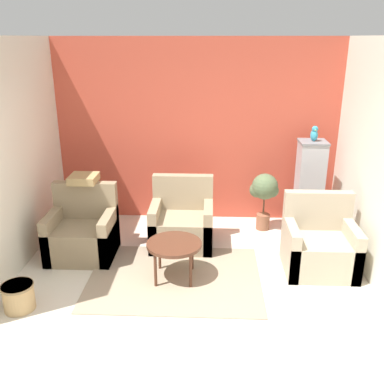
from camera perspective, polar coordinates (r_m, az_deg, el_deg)
The scene contains 14 objects.
ground_plane at distance 4.37m, azimuth -0.96°, elevation -19.02°, with size 20.00×20.00×0.00m, color beige.
wall_back_accent at distance 6.58m, azimuth 0.62°, elevation 7.98°, with size 4.37×0.06×2.76m.
wall_left at distance 5.61m, azimuth -22.63°, elevation 4.33°, with size 0.06×3.01×2.76m.
wall_right at distance 5.44m, azimuth 23.39°, elevation 3.76°, with size 0.06×3.01×2.76m.
area_rug at distance 5.28m, azimuth -2.32°, elevation -11.31°, with size 2.06×1.56×0.01m.
coffee_table at distance 5.08m, azimuth -2.39°, elevation -7.25°, with size 0.65×0.65×0.47m.
armchair_left at distance 5.83m, azimuth -14.37°, elevation -5.44°, with size 0.85×0.72×0.94m.
armchair_right at distance 5.55m, azimuth 16.60°, elevation -7.02°, with size 0.85×0.72×0.94m.
armchair_middle at distance 5.94m, azimuth -1.34°, elevation -4.31°, with size 0.85×0.72×0.94m.
birdcage at distance 6.49m, azimuth 15.29°, elevation 0.30°, with size 0.53×0.53×1.37m.
parrot at distance 6.27m, azimuth 15.98°, elevation 7.46°, with size 0.10×0.19×0.22m.
potted_plant at distance 6.40m, azimuth 9.62°, elevation 0.08°, with size 0.42×0.38×0.87m.
wicker_basket at distance 5.02m, azimuth -22.12°, elevation -12.72°, with size 0.34×0.34×0.30m.
throw_pillow at distance 5.81m, azimuth -14.25°, elevation 1.74°, with size 0.35×0.35×0.10m.
Camera 1 is at (0.23, -3.39, 2.74)m, focal length 40.00 mm.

